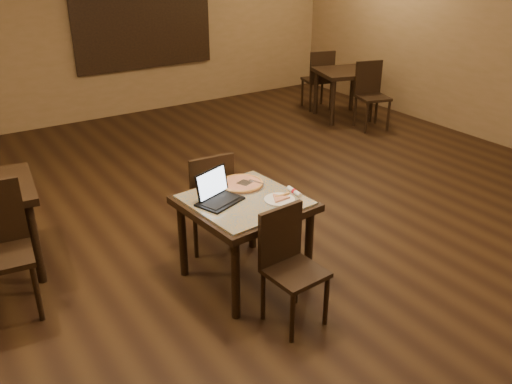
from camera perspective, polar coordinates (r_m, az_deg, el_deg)
ground at (r=5.35m, az=5.35°, el=-5.04°), size 10.00×10.00×0.00m
wall_back at (r=9.14m, az=-14.88°, el=16.93°), size 8.00×0.02×3.00m
mural at (r=9.27m, az=-11.79°, el=17.64°), size 2.34×0.05×1.64m
tiled_table at (r=4.44m, az=-1.21°, el=-1.94°), size 1.00×1.00×0.76m
chair_main_near at (r=4.06m, az=3.43°, el=-7.13°), size 0.42×0.42×0.91m
chair_main_far at (r=4.96m, az=-5.06°, el=-0.43°), size 0.45×0.45×0.97m
laptop at (r=4.35m, az=-4.20°, el=-0.12°), size 0.41×0.38×0.24m
plate at (r=4.36m, az=2.48°, el=-0.82°), size 0.25×0.25×0.01m
pizza_slice at (r=4.36m, az=2.49°, el=-0.65°), size 0.18×0.18×0.02m
pizza_pan at (r=4.63m, az=-1.55°, el=0.75°), size 0.40×0.40×0.01m
pizza_whole at (r=4.62m, az=-1.55°, el=0.92°), size 0.38×0.38×0.03m
spatula at (r=4.62m, az=-1.21°, el=0.97°), size 0.19×0.27×0.01m
napkin_roll at (r=4.48m, az=4.06°, el=0.06°), size 0.05×0.18×0.04m
other_table_a at (r=8.97m, az=9.25°, el=11.70°), size 1.02×1.02×0.78m
other_table_a_chair_near at (r=8.60m, az=11.98°, el=10.36°), size 0.54×0.54×1.00m
other_table_a_chair_far at (r=9.40m, az=6.67°, el=11.98°), size 0.54×0.54×1.00m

